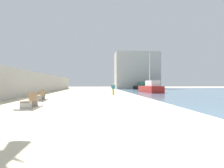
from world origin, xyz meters
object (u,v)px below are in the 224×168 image
(boat_distant, at_px, (141,86))
(bench_near, at_px, (30,104))
(person_walking, at_px, (113,88))
(boat_nearest, at_px, (151,88))
(bench_far, at_px, (40,98))

(boat_distant, bearing_deg, bench_near, -112.76)
(bench_near, distance_m, person_walking, 14.70)
(boat_distant, bearing_deg, boat_nearest, -98.77)
(boat_nearest, bearing_deg, person_walking, -139.75)
(person_walking, height_order, boat_distant, boat_distant)
(bench_near, relative_size, boat_distant, 0.34)
(bench_near, bearing_deg, person_walking, 64.61)
(boat_distant, bearing_deg, person_walking, -111.28)
(boat_distant, distance_m, boat_nearest, 18.90)
(person_walking, bearing_deg, boat_nearest, 40.25)
(bench_far, xyz_separation_m, person_walking, (7.12, 8.00, 0.64))
(bench_far, relative_size, person_walking, 1.40)
(bench_far, height_order, person_walking, person_walking)
(person_walking, relative_size, boat_nearest, 0.22)
(bench_far, bearing_deg, bench_near, -81.10)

